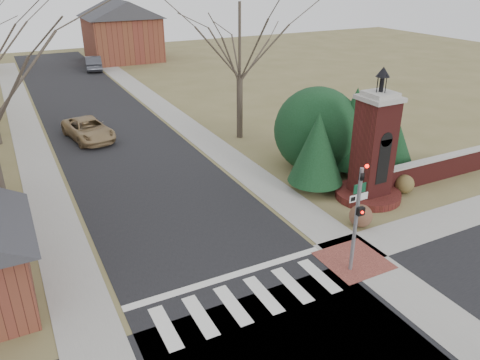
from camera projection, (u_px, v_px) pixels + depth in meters
ground at (260, 314)px, 15.51m from camera, size 120.00×120.00×0.00m
main_street at (108, 128)px, 33.28m from camera, size 8.00×70.00×0.01m
crosswalk_zone at (248, 300)px, 16.15m from camera, size 8.00×2.20×0.02m
stop_bar at (229, 276)px, 17.36m from camera, size 8.00×0.35×0.02m
sidewalk_right_main at (177, 118)px, 35.44m from camera, size 2.00×60.00×0.02m
sidewalk_left at (29, 139)px, 31.11m from camera, size 2.00×60.00×0.02m
curb_apron at (354, 260)px, 18.31m from camera, size 2.40×2.40×0.02m
traffic_signal_pole at (358, 210)px, 16.68m from camera, size 0.28×0.41×4.50m
sign_post at (358, 202)px, 18.63m from camera, size 0.90×0.07×2.75m
brick_gate_monument at (373, 157)px, 22.39m from camera, size 3.20×3.20×6.47m
brick_garden_wall at (434, 169)px, 24.90m from camera, size 7.50×0.50×1.30m
house_distant_right at (121, 29)px, 56.10m from camera, size 8.80×8.80×7.30m
evergreen_near at (317, 148)px, 23.21m from camera, size 2.80×2.80×4.10m
evergreen_mid at (354, 126)px, 25.43m from camera, size 3.40×3.40×4.70m
evergreen_far at (393, 138)px, 25.74m from camera, size 2.40×2.40×3.30m
evergreen_mass at (317, 127)px, 25.93m from camera, size 4.80×4.80×4.80m
bare_tree_3 at (240, 34)px, 28.77m from camera, size 7.00×7.00×9.70m
pickup_truck at (88, 129)px, 30.88m from camera, size 3.06×5.26×1.38m
distant_car at (94, 63)px, 51.61m from camera, size 2.35×4.93×1.56m
dry_shrub_left at (361, 216)px, 20.55m from camera, size 1.02×1.02×1.02m
dry_shrub_right at (404, 184)px, 23.61m from camera, size 0.97×0.97×0.97m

